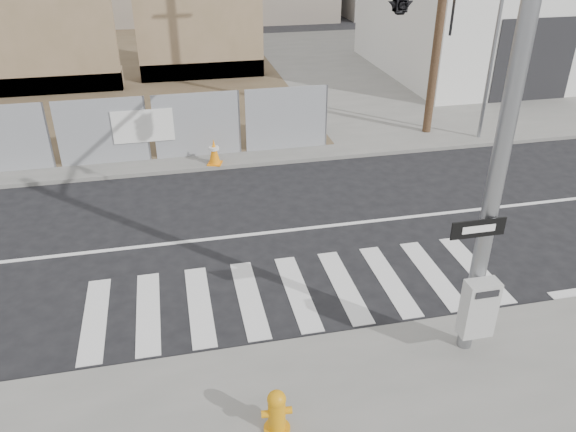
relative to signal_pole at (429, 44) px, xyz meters
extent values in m
plane|color=black|center=(-2.49, 2.05, -4.78)|extent=(100.00, 100.00, 0.00)
cube|color=slate|center=(-2.49, 16.05, -4.72)|extent=(50.00, 20.00, 0.12)
cylinder|color=gray|center=(0.01, -2.75, -1.16)|extent=(0.26, 0.26, 7.00)
cube|color=#B2B2AF|center=(-0.04, -3.03, -3.64)|extent=(0.55, 0.30, 1.05)
cube|color=black|center=(-0.24, -2.91, -2.16)|extent=(0.90, 0.03, 0.30)
cube|color=silver|center=(-0.24, -2.93, -2.16)|extent=(0.55, 0.01, 0.12)
imported|color=black|center=(0.01, -0.75, 0.79)|extent=(0.16, 0.20, 1.00)
cylinder|color=gray|center=(5.51, 6.65, -2.06)|extent=(0.12, 0.12, 5.20)
cube|color=#7C684A|center=(-9.49, 15.45, -4.26)|extent=(6.00, 1.30, 0.80)
cube|color=#7C684A|center=(-2.99, 16.45, -4.26)|extent=(5.50, 1.30, 0.80)
cube|color=silver|center=(11.51, 15.05, -2.26)|extent=(12.00, 10.00, 4.80)
cube|color=black|center=(9.51, 10.03, -3.06)|extent=(3.40, 0.06, 3.20)
cylinder|color=orange|center=(-3.61, -3.86, -4.64)|extent=(0.43, 0.43, 0.04)
cylinder|color=orange|center=(-3.61, -3.86, -4.36)|extent=(0.28, 0.28, 0.59)
sphere|color=orange|center=(-3.61, -3.86, -4.05)|extent=(0.28, 0.28, 0.28)
cylinder|color=orange|center=(-3.77, -3.86, -4.30)|extent=(0.15, 0.12, 0.11)
cylinder|color=orange|center=(-3.45, -3.86, -4.30)|extent=(0.15, 0.12, 0.11)
cube|color=#EC360C|center=(-7.39, 7.48, -4.65)|extent=(0.40, 0.40, 0.03)
cone|color=#EC360C|center=(-7.39, 7.48, -4.34)|extent=(0.36, 0.36, 0.64)
cylinder|color=silver|center=(-7.39, 7.48, -4.25)|extent=(0.25, 0.25, 0.07)
cube|color=orange|center=(-3.49, 6.27, -4.64)|extent=(0.51, 0.51, 0.03)
cone|color=orange|center=(-3.49, 6.27, -4.27)|extent=(0.45, 0.45, 0.79)
cylinder|color=silver|center=(-3.49, 6.27, -4.15)|extent=(0.30, 0.30, 0.09)
camera|label=1|loc=(-4.69, -9.55, 2.13)|focal=35.00mm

